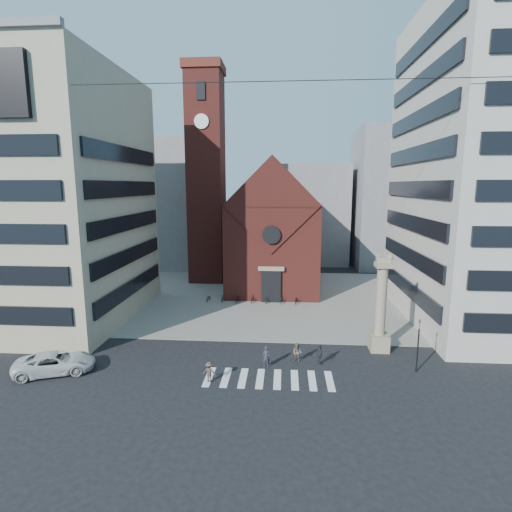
% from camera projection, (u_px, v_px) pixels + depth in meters
% --- Properties ---
extents(ground, '(120.00, 120.00, 0.00)m').
position_uv_depth(ground, '(264.00, 361.00, 33.03)').
color(ground, black).
rests_on(ground, ground).
extents(piazza, '(46.00, 30.00, 0.05)m').
position_uv_depth(piazza, '(272.00, 297.00, 51.68)').
color(piazza, gray).
rests_on(piazza, ground).
extents(zebra_crossing, '(10.20, 3.20, 0.01)m').
position_uv_depth(zebra_crossing, '(269.00, 379.00, 30.05)').
color(zebra_crossing, white).
rests_on(zebra_crossing, ground).
extents(church, '(12.00, 16.65, 18.00)m').
position_uv_depth(church, '(273.00, 231.00, 56.21)').
color(church, maroon).
rests_on(church, ground).
extents(campanile, '(5.50, 5.50, 31.20)m').
position_uv_depth(campanile, '(206.00, 176.00, 58.47)').
color(campanile, maroon).
rests_on(campanile, ground).
extents(building_left, '(18.00, 20.00, 26.00)m').
position_uv_depth(building_left, '(43.00, 198.00, 42.29)').
color(building_left, tan).
rests_on(building_left, ground).
extents(building_right, '(18.00, 22.00, 32.00)m').
position_uv_depth(building_right, '(508.00, 169.00, 40.27)').
color(building_right, '#A7A498').
rests_on(building_right, ground).
extents(bg_block_left, '(16.00, 14.00, 22.00)m').
position_uv_depth(bg_block_left, '(165.00, 204.00, 71.81)').
color(bg_block_left, gray).
rests_on(bg_block_left, ground).
extents(bg_block_mid, '(14.00, 12.00, 18.00)m').
position_uv_depth(bg_block_mid, '(308.00, 214.00, 75.20)').
color(bg_block_mid, gray).
rests_on(bg_block_mid, ground).
extents(bg_block_right, '(16.00, 14.00, 24.00)m').
position_uv_depth(bg_block_right, '(401.00, 199.00, 70.57)').
color(bg_block_right, gray).
rests_on(bg_block_right, ground).
extents(lion_column, '(1.63, 1.60, 8.68)m').
position_uv_depth(lion_column, '(381.00, 313.00, 34.65)').
color(lion_column, gray).
rests_on(lion_column, ground).
extents(traffic_light, '(0.13, 0.16, 4.30)m').
position_uv_depth(traffic_light, '(418.00, 344.00, 30.79)').
color(traffic_light, black).
rests_on(traffic_light, ground).
extents(white_car, '(6.40, 4.59, 1.62)m').
position_uv_depth(white_car, '(55.00, 363.00, 30.90)').
color(white_car, silver).
rests_on(white_car, ground).
extents(pedestrian_0, '(0.64, 0.43, 1.74)m').
position_uv_depth(pedestrian_0, '(266.00, 357.00, 31.87)').
color(pedestrian_0, '#2B2838').
rests_on(pedestrian_0, ground).
extents(pedestrian_1, '(0.98, 0.91, 1.62)m').
position_uv_depth(pedestrian_1, '(297.00, 353.00, 32.79)').
color(pedestrian_1, '#665952').
rests_on(pedestrian_1, ground).
extents(pedestrian_2, '(0.59, 1.06, 1.71)m').
position_uv_depth(pedestrian_2, '(320.00, 354.00, 32.33)').
color(pedestrian_2, '#27272F').
rests_on(pedestrian_2, ground).
extents(pedestrian_3, '(1.06, 0.69, 1.55)m').
position_uv_depth(pedestrian_3, '(209.00, 372.00, 29.50)').
color(pedestrian_3, '#47382F').
rests_on(pedestrian_3, ground).
extents(scooter_0, '(0.73, 1.63, 0.83)m').
position_uv_depth(scooter_0, '(209.00, 298.00, 49.80)').
color(scooter_0, black).
rests_on(scooter_0, piazza).
extents(scooter_1, '(0.60, 1.57, 0.92)m').
position_uv_depth(scooter_1, '(223.00, 298.00, 49.66)').
color(scooter_1, black).
rests_on(scooter_1, piazza).
extents(scooter_2, '(0.73, 1.63, 0.83)m').
position_uv_depth(scooter_2, '(237.00, 299.00, 49.53)').
color(scooter_2, black).
rests_on(scooter_2, piazza).
extents(scooter_3, '(0.60, 1.57, 0.92)m').
position_uv_depth(scooter_3, '(252.00, 299.00, 49.39)').
color(scooter_3, black).
rests_on(scooter_3, piazza).
extents(scooter_4, '(0.73, 1.63, 0.83)m').
position_uv_depth(scooter_4, '(267.00, 299.00, 49.27)').
color(scooter_4, black).
rests_on(scooter_4, piazza).
extents(scooter_5, '(0.60, 1.57, 0.92)m').
position_uv_depth(scooter_5, '(281.00, 299.00, 49.13)').
color(scooter_5, black).
rests_on(scooter_5, piazza).
extents(scooter_6, '(0.73, 1.63, 0.83)m').
position_uv_depth(scooter_6, '(296.00, 300.00, 49.01)').
color(scooter_6, black).
rests_on(scooter_6, piazza).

